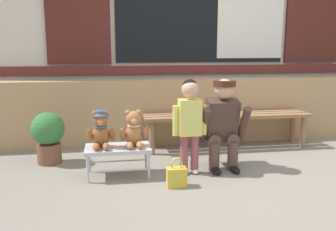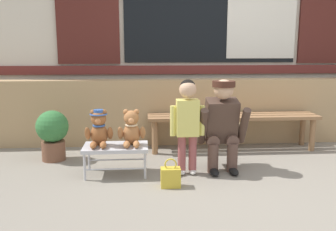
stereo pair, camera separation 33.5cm
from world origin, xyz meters
name	(u,v)px [view 2 (the right image)]	position (x,y,z in m)	size (l,w,h in m)	color
ground_plane	(243,179)	(0.00, 0.00, 0.00)	(60.00, 60.00, 0.00)	gray
brick_low_wall	(215,111)	(0.00, 1.43, 0.42)	(7.06, 0.25, 0.85)	tan
shop_facade	(210,3)	(0.00, 1.94, 1.87)	(7.21, 0.26, 3.73)	beige
wooden_bench_long	(232,120)	(0.15, 1.06, 0.37)	(2.10, 0.40, 0.44)	#8E6642
small_display_bench	(116,149)	(-1.23, 0.24, 0.27)	(0.64, 0.36, 0.30)	#BCBCC1
teddy_bear_with_hat	(99,129)	(-1.39, 0.24, 0.47)	(0.28, 0.27, 0.36)	#93562D
teddy_bear_plain	(131,129)	(-1.07, 0.24, 0.46)	(0.28, 0.26, 0.36)	#A86B3D
child_standing	(188,116)	(-0.52, 0.21, 0.59)	(0.35, 0.18, 0.96)	#994C4C
adult_crouching	(223,125)	(-0.14, 0.32, 0.48)	(0.50, 0.49, 0.95)	brown
handbag_on_ground	(171,177)	(-0.71, -0.14, 0.10)	(0.18, 0.11, 0.27)	gold
potted_plant	(53,132)	(-1.97, 0.77, 0.32)	(0.36, 0.36, 0.57)	brown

